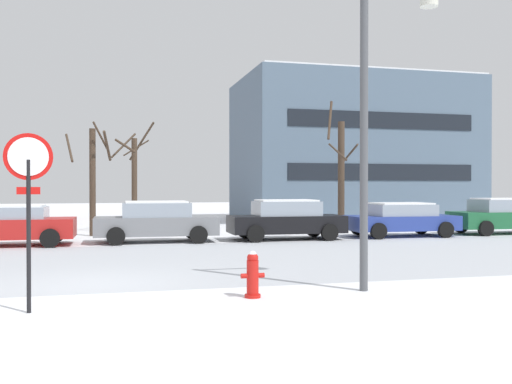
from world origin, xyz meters
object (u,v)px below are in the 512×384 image
Objects in this scene: stop_sign at (28,187)px; parked_car_blue at (401,219)px; parked_car_black at (286,219)px; fire_hydrant at (253,274)px; parked_car_gray at (156,221)px; street_lamp at (377,103)px; parked_car_green at (503,216)px; parked_car_red at (11,225)px.

stop_sign is 0.65× the size of parked_car_blue.
stop_sign reaches higher than parked_car_black.
parked_car_blue is (12.80, 11.32, -1.33)m from stop_sign.
parked_car_black is at bearing 69.59° from fire_hydrant.
parked_car_blue is at bearing -0.44° from parked_car_gray.
fire_hydrant is at bearing -177.01° from street_lamp.
parked_car_green is at bearing 1.26° from parked_car_black.
stop_sign is at bearing -104.44° from parked_car_gray.
parked_car_black reaches higher than parked_car_gray.
parked_car_blue is at bearing 59.36° from street_lamp.
parked_car_gray is at bearing 94.57° from fire_hydrant.
parked_car_red is 9.87m from parked_car_black.
street_lamp reaches higher than stop_sign.
parked_car_black is (1.49, 10.75, -2.91)m from street_lamp.
parked_car_gray reaches higher than parked_car_red.
parked_car_black is at bearing -178.74° from parked_car_green.
fire_hydrant is 0.19× the size of parked_car_gray.
parked_car_green is (9.87, 0.22, 0.00)m from parked_car_black.
parked_car_red is (-2.00, 11.29, -1.32)m from stop_sign.
parked_car_red reaches higher than fire_hydrant.
parked_car_black reaches higher than parked_car_red.
parked_car_blue is at bearing -178.67° from parked_car_green.
stop_sign is 0.69× the size of parked_car_red.
parked_car_blue is 0.98× the size of parked_car_green.
parked_car_blue is 4.94m from parked_car_green.
stop_sign is at bearing -138.51° from parked_car_blue.
parked_car_black reaches higher than fire_hydrant.
street_lamp is at bearing -97.91° from parked_car_black.
parked_car_red is at bearing 179.63° from parked_car_black.
parked_car_black is at bearing -178.82° from parked_car_blue.
parked_car_red is at bearing 118.00° from fire_hydrant.
stop_sign reaches higher than fire_hydrant.
parked_car_red is 19.74m from parked_car_green.
stop_sign is 0.48× the size of street_lamp.
parked_car_gray is (-3.44, 10.92, -2.92)m from street_lamp.
parked_car_red is 0.92× the size of parked_car_green.
parked_car_black is at bearing 82.09° from street_lamp.
parked_car_gray is at bearing -179.85° from parked_car_green.
parked_car_green is (17.74, 11.44, -1.26)m from stop_sign.
parked_car_blue is (4.93, 0.10, -0.06)m from parked_car_black.
parked_car_red is (-8.38, 10.81, -2.96)m from street_lamp.
stop_sign is 6.60m from street_lamp.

